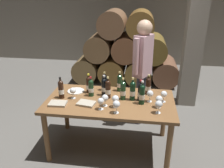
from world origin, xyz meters
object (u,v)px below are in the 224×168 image
Objects in this scene: wine_glass_4 at (150,94)px; wine_glass_6 at (73,91)px; wine_bottle_10 at (104,87)px; wine_glass_3 at (101,101)px; wine_bottle_1 at (140,92)px; dining_table at (110,106)px; wine_glass_2 at (116,104)px; wine_bottle_2 at (123,90)px; wine_glass_7 at (159,99)px; wine_bottle_3 at (108,89)px; wine_glass_5 at (105,98)px; wine_bottle_4 at (120,83)px; wine_bottle_5 at (142,94)px; wine_glass_0 at (159,104)px; wine_glass_1 at (115,99)px; wine_bottle_0 at (148,86)px; serving_plate at (76,91)px; sommelier_presenting at (143,64)px; leather_ledger at (86,103)px; wine_bottle_11 at (89,85)px; wine_glass_8 at (164,94)px; tasting_notebook at (58,104)px; wine_bottle_8 at (91,88)px; wine_bottle_6 at (61,89)px; wine_bottle_9 at (105,82)px.

wine_glass_6 is at bearing -177.61° from wine_glass_4.
wine_bottle_10 is 1.93× the size of wine_glass_3.
wine_bottle_1 is 0.13m from wine_glass_4.
wine_glass_2 is (0.12, -0.32, 0.21)m from dining_table.
wine_glass_4 is at bearing -3.31° from wine_bottle_2.
wine_glass_7 is (1.13, -0.10, 0.00)m from wine_glass_6.
wine_bottle_3 is 0.24m from wine_glass_5.
wine_glass_3 is at bearing -106.08° from wine_bottle_4.
wine_bottle_3 is 1.89× the size of wine_glass_7.
dining_table is at bearing -53.76° from wine_bottle_10.
wine_bottle_5 reaches higher than wine_glass_0.
wine_bottle_10 is 1.84× the size of wine_glass_1.
wine_bottle_0 is at bearing 27.90° from dining_table.
wine_glass_0 is at bearing 0.51° from wine_glass_3.
wine_glass_5 and wine_glass_6 have the same top height.
sommelier_presenting is (0.93, 0.54, 0.28)m from serving_plate.
leather_ledger is at bearing 176.88° from wine_glass_1.
wine_bottle_0 is at bearing 95.69° from wine_glass_4.
wine_bottle_1 is (0.40, 0.06, 0.22)m from dining_table.
wine_bottle_11 is (-0.23, 0.06, -0.00)m from wine_bottle_10.
wine_bottle_10 is at bearing 132.68° from wine_bottle_3.
leather_ledger is (-0.70, -0.12, -0.12)m from wine_bottle_5.
wine_glass_6 is 1.13m from wine_glass_7.
wine_glass_8 reaches higher than tasting_notebook.
wine_bottle_10 is 1.89× the size of wine_glass_6.
wine_bottle_8 is (-0.28, 0.10, 0.21)m from dining_table.
tasting_notebook is at bearing -161.88° from wine_bottle_2.
wine_bottle_1 is 0.38m from wine_glass_1.
wine_bottle_6 is 1.37× the size of leather_ledger.
wine_bottle_2 is 0.20m from wine_bottle_3.
wine_bottle_5 is at bearing -1.07° from wine_bottle_6.
wine_bottle_5 is at bearing 15.42° from wine_glass_5.
wine_bottle_1 is 0.90m from wine_glass_6.
wine_bottle_1 is at bearing 143.84° from wine_glass_7.
wine_bottle_0 is 0.95× the size of wine_bottle_3.
dining_table is 0.93m from sommelier_presenting.
wine_glass_4 is at bearing 2.49° from wine_bottle_6.
sommelier_presenting is at bearing 35.92° from wine_bottle_6.
wine_glass_1 is 0.65m from wine_glass_8.
wine_glass_4 is (0.43, -0.29, -0.01)m from wine_bottle_4.
serving_plate is at bearing 71.93° from tasting_notebook.
wine_glass_7 is 0.67× the size of serving_plate.
wine_bottle_3 is at bearing 164.75° from wine_glass_7.
wine_glass_0 is 1.04× the size of wine_glass_6.
wine_bottle_10 reaches higher than wine_glass_1.
wine_glass_5 is (0.09, -0.48, -0.01)m from wine_bottle_9.
wine_bottle_4 is 1.79× the size of wine_glass_2.
wine_bottle_3 is 1.01× the size of wine_bottle_6.
dining_table is 0.67m from wine_glass_7.
sommelier_presenting is at bearing 30.27° from serving_plate.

